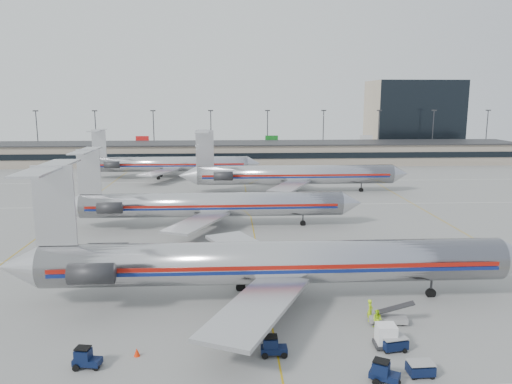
{
  "coord_description": "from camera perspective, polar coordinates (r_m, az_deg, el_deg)",
  "views": [
    {
      "loc": [
        -3.52,
        -47.54,
        18.94
      ],
      "look_at": [
        0.73,
        28.99,
        4.5
      ],
      "focal_mm": 35.0,
      "sensor_mm": 36.0,
      "label": 1
    }
  ],
  "objects": [
    {
      "name": "terminal",
      "position": [
        146.41,
        -1.79,
        4.48
      ],
      "size": [
        162.0,
        17.0,
        6.25
      ],
      "color": "gray",
      "rests_on": "ground"
    },
    {
      "name": "apron_markings",
      "position": [
        60.68,
        0.31,
        -7.51
      ],
      "size": [
        160.0,
        0.15,
        0.02
      ],
      "primitive_type": "cube",
      "color": "silver",
      "rests_on": "ground"
    },
    {
      "name": "jet_back_row",
      "position": [
        121.68,
        -10.09,
        3.18
      ],
      "size": [
        43.11,
        26.52,
        11.79
      ],
      "color": "silver",
      "rests_on": "ground"
    },
    {
      "name": "cart_inner",
      "position": [
        41.11,
        15.46,
        -16.29
      ],
      "size": [
        2.11,
        1.64,
        1.07
      ],
      "rotation": [
        0.0,
        0.0,
        0.2
      ],
      "color": "black",
      "rests_on": "ground"
    },
    {
      "name": "jet_foreground",
      "position": [
        47.19,
        0.96,
        -8.0
      ],
      "size": [
        50.52,
        29.75,
        13.22
      ],
      "color": "silver",
      "rests_on": "ground"
    },
    {
      "name": "jet_second_row",
      "position": [
        74.38,
        -5.67,
        -1.42
      ],
      "size": [
        45.18,
        26.6,
        11.83
      ],
      "color": "silver",
      "rests_on": "ground"
    },
    {
      "name": "ground",
      "position": [
        51.3,
        1.0,
        -11.0
      ],
      "size": [
        260.0,
        260.0,
        0.0
      ],
      "primitive_type": "plane",
      "color": "gray",
      "rests_on": "ground"
    },
    {
      "name": "cone_left",
      "position": [
        40.03,
        -13.46,
        -17.37
      ],
      "size": [
        0.56,
        0.56,
        0.64
      ],
      "primitive_type": "cone",
      "rotation": [
        0.0,
        0.0,
        0.22
      ],
      "color": "#FA2D08",
      "rests_on": "ground"
    },
    {
      "name": "ramp_worker_far",
      "position": [
        44.03,
        13.69,
        -13.96
      ],
      "size": [
        1.01,
        1.0,
        1.64
      ],
      "primitive_type": "imported",
      "rotation": [
        0.0,
        0.0,
        -0.74
      ],
      "color": "#B4EE16",
      "rests_on": "ground"
    },
    {
      "name": "tug_left",
      "position": [
        39.32,
        -18.9,
        -17.55
      ],
      "size": [
        2.08,
        1.3,
        1.58
      ],
      "rotation": [
        0.0,
        0.0,
        -0.18
      ],
      "color": "black",
      "rests_on": "ground"
    },
    {
      "name": "tug_center",
      "position": [
        38.9,
        1.89,
        -17.25
      ],
      "size": [
        1.99,
        1.06,
        1.6
      ],
      "rotation": [
        0.0,
        0.0,
        -0.02
      ],
      "color": "black",
      "rests_on": "ground"
    },
    {
      "name": "cart_outer",
      "position": [
        38.34,
        18.29,
        -18.6
      ],
      "size": [
        1.8,
        1.26,
        1.0
      ],
      "rotation": [
        0.0,
        0.0,
        0.03
      ],
      "color": "black",
      "rests_on": "ground"
    },
    {
      "name": "cone_right",
      "position": [
        42.91,
        13.75,
        -15.37
      ],
      "size": [
        0.62,
        0.62,
        0.65
      ],
      "primitive_type": "cone",
      "rotation": [
        0.0,
        0.0,
        -0.39
      ],
      "color": "#FA2D08",
      "rests_on": "ground"
    },
    {
      "name": "uld_container",
      "position": [
        41.19,
        14.63,
        -15.63
      ],
      "size": [
        1.78,
        1.5,
        1.84
      ],
      "rotation": [
        0.0,
        0.0,
        -0.03
      ],
      "color": "#2D2D30",
      "rests_on": "ground"
    },
    {
      "name": "ramp_worker_near",
      "position": [
        45.2,
        12.91,
        -13.04
      ],
      "size": [
        0.75,
        0.85,
        1.94
      ],
      "primitive_type": "imported",
      "rotation": [
        0.0,
        0.0,
        1.07
      ],
      "color": "#B8EB16",
      "rests_on": "ground"
    },
    {
      "name": "belt_loader",
      "position": [
        45.26,
        14.95,
        -13.71
      ],
      "size": [
        3.83,
        1.53,
        1.98
      ],
      "rotation": [
        0.0,
        0.0,
        -0.12
      ],
      "color": "gray",
      "rests_on": "ground"
    },
    {
      "name": "distant_building",
      "position": [
        187.48,
        17.47,
        8.22
      ],
      "size": [
        30.0,
        20.0,
        25.0
      ],
      "primitive_type": "cube",
      "color": "tan",
      "rests_on": "ground"
    },
    {
      "name": "light_mast_row",
      "position": [
        159.92,
        -1.92,
        6.95
      ],
      "size": [
        163.6,
        0.4,
        15.28
      ],
      "color": "#38383D",
      "rests_on": "ground"
    },
    {
      "name": "jet_third_row",
      "position": [
        101.42,
        3.99,
        2.01
      ],
      "size": [
        46.87,
        28.83,
        12.82
      ],
      "color": "silver",
      "rests_on": "ground"
    },
    {
      "name": "tug_right",
      "position": [
        36.82,
        14.31,
        -19.33
      ],
      "size": [
        2.2,
        1.86,
        1.61
      ],
      "rotation": [
        0.0,
        0.0,
        -0.54
      ],
      "color": "black",
      "rests_on": "ground"
    }
  ]
}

